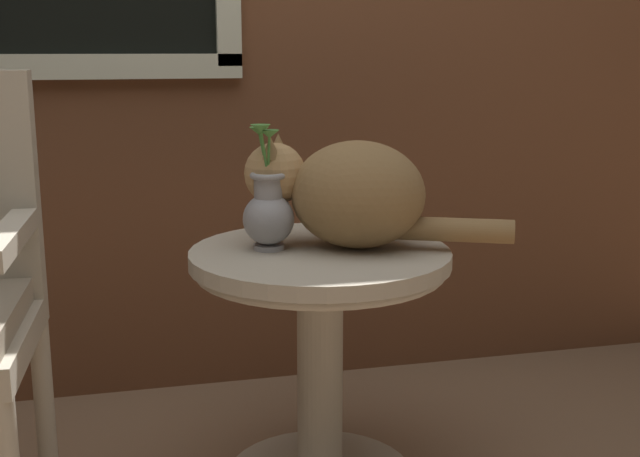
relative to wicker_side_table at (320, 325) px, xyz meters
name	(u,v)px	position (x,y,z in m)	size (l,w,h in m)	color
wicker_side_table	(320,325)	(0.00, 0.00, 0.00)	(0.60, 0.60, 0.59)	#B2A893
cat	(350,193)	(0.07, 0.01, 0.31)	(0.59, 0.35, 0.26)	olive
pewter_vase_with_ivy	(268,210)	(-0.11, 0.03, 0.27)	(0.12, 0.12, 0.29)	#99999E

